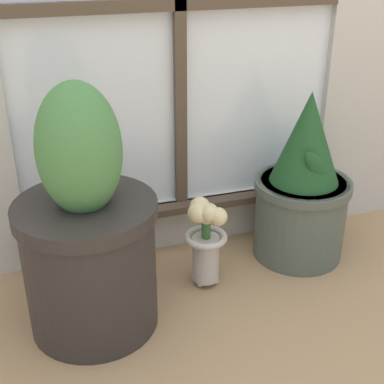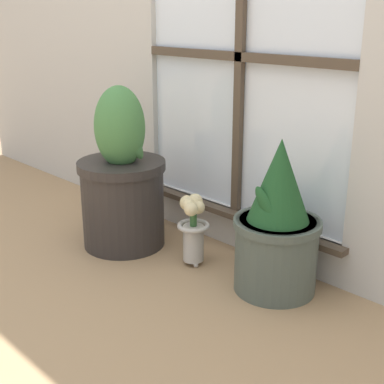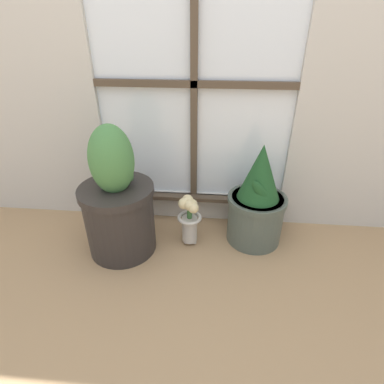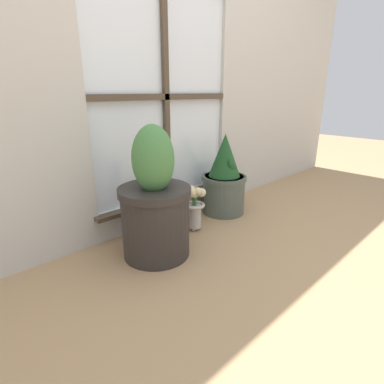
# 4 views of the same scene
# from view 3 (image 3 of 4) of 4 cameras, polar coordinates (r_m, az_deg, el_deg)

# --- Properties ---
(ground_plane) EXTENTS (10.00, 10.00, 0.00)m
(ground_plane) POSITION_cam_3_polar(r_m,az_deg,el_deg) (1.41, -2.25, -20.41)
(ground_plane) COLOR tan
(potted_plant_left) EXTENTS (0.37, 0.37, 0.69)m
(potted_plant_left) POSITION_cam_3_polar(r_m,az_deg,el_deg) (1.56, -13.91, -2.26)
(potted_plant_left) COLOR #2D2826
(potted_plant_left) RESTS_ON ground_plane
(potted_plant_right) EXTENTS (0.31, 0.31, 0.57)m
(potted_plant_right) POSITION_cam_3_polar(r_m,az_deg,el_deg) (1.63, 12.29, -1.82)
(potted_plant_right) COLOR #4C564C
(potted_plant_right) RESTS_ON ground_plane
(flower_vase) EXTENTS (0.13, 0.13, 0.29)m
(flower_vase) POSITION_cam_3_polar(r_m,az_deg,el_deg) (1.60, -0.43, -4.66)
(flower_vase) COLOR #BCB7AD
(flower_vase) RESTS_ON ground_plane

